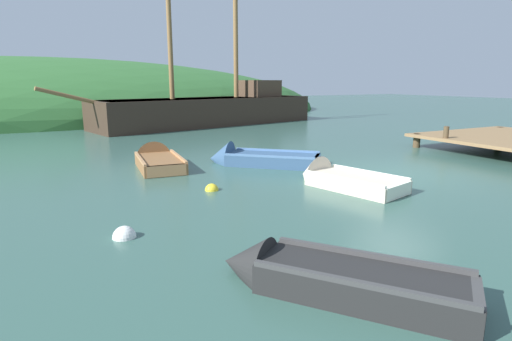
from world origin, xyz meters
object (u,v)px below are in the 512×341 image
object	(u,v)px
rowboat_far	(339,181)
buoy_yellow	(212,190)
rowboat_portside	(254,160)
rowboat_outer_left	(157,162)
buoy_white	(124,237)
rowboat_near_dock	(328,281)
sailing_ship	(212,115)

from	to	relation	value
rowboat_far	buoy_yellow	size ratio (longest dim) A/B	9.29
rowboat_portside	rowboat_outer_left	size ratio (longest dim) A/B	1.14
buoy_white	buoy_yellow	bearing A→B (deg)	42.14
buoy_yellow	rowboat_outer_left	bearing A→B (deg)	97.00
rowboat_portside	buoy_yellow	bearing A→B (deg)	87.40
rowboat_near_dock	buoy_yellow	size ratio (longest dim) A/B	9.22
rowboat_outer_left	buoy_white	size ratio (longest dim) A/B	7.63
rowboat_far	buoy_white	bearing A→B (deg)	87.16
rowboat_far	rowboat_outer_left	world-z (taller)	rowboat_outer_left
rowboat_far	rowboat_portside	xyz separation A→B (m)	(-0.68, 3.55, 0.02)
rowboat_near_dock	rowboat_outer_left	xyz separation A→B (m)	(0.06, 9.14, -0.02)
rowboat_outer_left	rowboat_near_dock	bearing A→B (deg)	-175.25
rowboat_outer_left	buoy_white	distance (m)	6.32
sailing_ship	rowboat_near_dock	size ratio (longest dim) A/B	5.41
rowboat_near_dock	rowboat_far	xyz separation A→B (m)	(3.67, 4.38, -0.03)
rowboat_far	rowboat_portside	world-z (taller)	rowboat_portside
sailing_ship	rowboat_near_dock	bearing A→B (deg)	59.30
rowboat_outer_left	buoy_white	bearing A→B (deg)	165.95
buoy_white	rowboat_near_dock	bearing A→B (deg)	-57.52
sailing_ship	rowboat_far	bearing A→B (deg)	66.97
rowboat_far	buoy_white	size ratio (longest dim) A/B	7.74
rowboat_far	buoy_white	xyz separation A→B (m)	(-5.69, -1.22, -0.11)
rowboat_far	rowboat_near_dock	bearing A→B (deg)	125.12
rowboat_near_dock	buoy_yellow	world-z (taller)	rowboat_near_dock
buoy_yellow	buoy_white	distance (m)	3.41
sailing_ship	buoy_white	xyz separation A→B (m)	(-8.46, -17.46, -0.62)
sailing_ship	buoy_yellow	size ratio (longest dim) A/B	49.90
rowboat_outer_left	buoy_white	world-z (taller)	rowboat_outer_left
sailing_ship	rowboat_far	world-z (taller)	sailing_ship
rowboat_near_dock	buoy_white	distance (m)	3.76
buoy_yellow	rowboat_near_dock	bearing A→B (deg)	-95.39
rowboat_near_dock	sailing_ship	bearing A→B (deg)	-54.99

